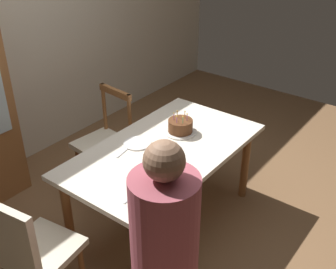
% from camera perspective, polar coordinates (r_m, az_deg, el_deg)
% --- Properties ---
extents(ground, '(6.40, 6.40, 0.00)m').
position_cam_1_polar(ground, '(3.76, -0.47, -11.51)').
color(ground, brown).
extents(back_wall, '(6.40, 0.10, 2.60)m').
position_cam_1_polar(back_wall, '(4.38, -20.55, 12.34)').
color(back_wall, beige).
rests_on(back_wall, ground).
extents(dining_table, '(1.65, 0.93, 0.74)m').
position_cam_1_polar(dining_table, '(3.36, -0.52, -3.11)').
color(dining_table, silver).
rests_on(dining_table, ground).
extents(birthday_cake, '(0.28, 0.28, 0.18)m').
position_cam_1_polar(birthday_cake, '(3.51, 1.70, 1.07)').
color(birthday_cake, silver).
rests_on(birthday_cake, dining_table).
extents(plate_near_celebrant, '(0.22, 0.22, 0.01)m').
position_cam_1_polar(plate_near_celebrant, '(2.91, -2.76, -6.81)').
color(plate_near_celebrant, white).
rests_on(plate_near_celebrant, dining_table).
extents(plate_far_side, '(0.22, 0.22, 0.01)m').
position_cam_1_polar(plate_far_side, '(3.37, -4.21, -1.20)').
color(plate_far_side, white).
rests_on(plate_far_side, dining_table).
extents(fork_near_celebrant, '(0.18, 0.02, 0.01)m').
position_cam_1_polar(fork_near_celebrant, '(2.82, -4.87, -8.38)').
color(fork_near_celebrant, silver).
rests_on(fork_near_celebrant, dining_table).
extents(fork_far_side, '(0.18, 0.04, 0.01)m').
position_cam_1_polar(fork_far_side, '(3.28, -6.09, -2.37)').
color(fork_far_side, silver).
rests_on(fork_far_side, dining_table).
extents(chair_spindle_back, '(0.48, 0.48, 0.95)m').
position_cam_1_polar(chair_spindle_back, '(3.98, -8.60, -1.10)').
color(chair_spindle_back, beige).
rests_on(chair_spindle_back, ground).
extents(chair_upholstered, '(0.50, 0.50, 0.95)m').
position_cam_1_polar(chair_upholstered, '(2.88, -18.31, -14.60)').
color(chair_upholstered, beige).
rests_on(chair_upholstered, ground).
extents(person_celebrant, '(0.32, 0.32, 1.62)m').
position_cam_1_polar(person_celebrant, '(2.12, -0.44, -17.48)').
color(person_celebrant, '#262328').
rests_on(person_celebrant, ground).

